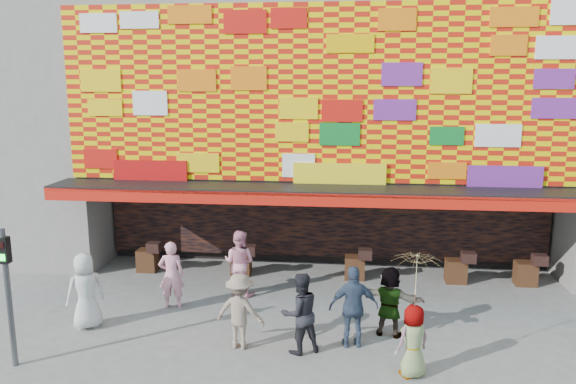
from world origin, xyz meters
name	(u,v)px	position (x,y,z in m)	size (l,w,h in m)	color
ground	(312,347)	(0.00, 0.00, 0.00)	(90.00, 90.00, 0.00)	slate
shop_building	(328,100)	(0.00, 8.18, 5.23)	(15.20, 9.40, 10.00)	gray
signal_left	(7,282)	(-6.20, -1.50, 1.86)	(0.22, 0.20, 3.00)	#59595B
ped_a	(86,291)	(-5.52, 0.46, 0.94)	(0.92, 0.60, 1.87)	silver
ped_b	(171,275)	(-3.83, 1.86, 0.91)	(0.66, 0.43, 1.82)	pink
ped_c	(300,313)	(-0.25, -0.25, 0.92)	(0.89, 0.69, 1.84)	black
ped_d	(240,311)	(-1.61, -0.18, 0.87)	(1.12, 0.64, 1.73)	gray
ped_e	(354,307)	(0.93, 0.15, 0.95)	(1.11, 0.46, 1.89)	#374660
ped_f	(390,301)	(1.77, 0.80, 0.85)	(1.57, 0.50, 1.69)	gray
ped_g	(413,341)	(2.12, -1.04, 0.76)	(0.74, 0.48, 1.52)	gray
ped_i	(239,263)	(-2.23, 2.98, 0.93)	(0.90, 0.70, 1.86)	#F69FB7
parasol	(416,275)	(2.12, -1.04, 2.16)	(1.18, 1.19, 1.87)	#D0C183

